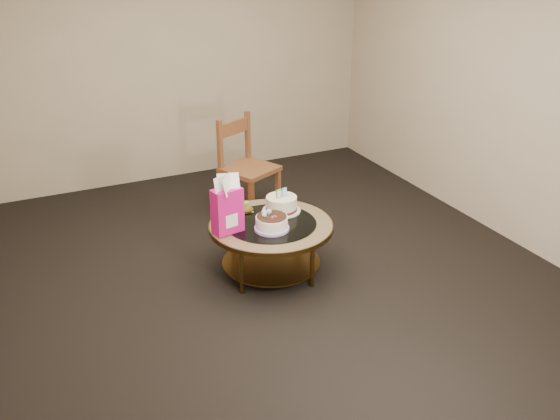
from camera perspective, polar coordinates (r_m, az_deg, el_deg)
name	(u,v)px	position (r m, az deg, el deg)	size (l,w,h in m)	color
ground	(271,272)	(5.28, -0.79, -5.66)	(5.00, 5.00, 0.00)	black
room_walls	(270,91)	(4.69, -0.91, 10.82)	(4.52, 5.02, 2.61)	tan
coffee_table	(271,232)	(5.09, -0.82, -1.99)	(1.02, 1.02, 0.46)	#563D18
decorated_cake	(272,223)	(4.93, -0.78, -1.24)	(0.28, 0.28, 0.16)	#C2A1E3
cream_cake	(281,204)	(5.24, 0.13, 0.53)	(0.32, 0.32, 0.20)	white
gift_bag	(227,205)	(4.84, -4.86, 0.49)	(0.25, 0.20, 0.47)	#DE1488
pillar_candle	(246,208)	(5.26, -3.17, 0.19)	(0.13, 0.13, 0.10)	#C2B550
dining_chair	(246,167)	(6.12, -3.10, 3.95)	(0.61, 0.61, 0.99)	brown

